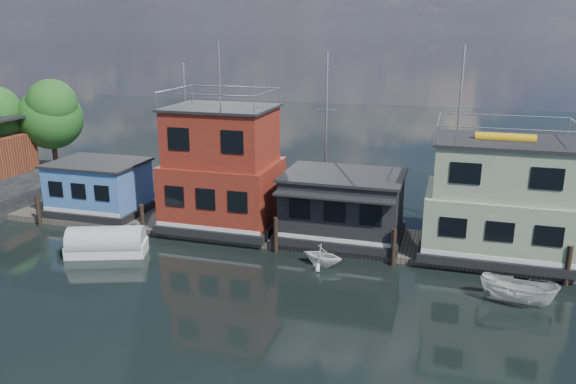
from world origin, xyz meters
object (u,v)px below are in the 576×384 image
(houseboat_blue, at_px, (99,187))
(tarp_runabout, at_px, (107,244))
(houseboat_green, at_px, (498,200))
(motorboat, at_px, (518,291))
(dinghy_white, at_px, (322,255))
(houseboat_dark, at_px, (343,206))
(houseboat_red, at_px, (223,170))

(houseboat_blue, height_order, tarp_runabout, houseboat_blue)
(houseboat_blue, distance_m, houseboat_green, 26.53)
(motorboat, relative_size, dinghy_white, 1.53)
(houseboat_green, distance_m, motorboat, 6.53)
(houseboat_blue, height_order, motorboat, houseboat_blue)
(houseboat_blue, height_order, houseboat_green, houseboat_green)
(houseboat_blue, distance_m, dinghy_white, 17.66)
(houseboat_green, bearing_deg, dinghy_white, -157.12)
(houseboat_dark, relative_size, motorboat, 2.03)
(houseboat_dark, relative_size, houseboat_green, 0.88)
(dinghy_white, bearing_deg, houseboat_blue, 89.18)
(houseboat_blue, bearing_deg, motorboat, -12.01)
(houseboat_dark, relative_size, tarp_runabout, 1.51)
(houseboat_blue, bearing_deg, dinghy_white, -12.97)
(motorboat, relative_size, tarp_runabout, 0.74)
(houseboat_dark, distance_m, dinghy_white, 4.33)
(houseboat_green, bearing_deg, houseboat_dark, -179.88)
(dinghy_white, bearing_deg, tarp_runabout, 111.32)
(houseboat_dark, bearing_deg, dinghy_white, -95.19)
(houseboat_dark, bearing_deg, houseboat_blue, 179.94)
(houseboat_dark, relative_size, dinghy_white, 3.09)
(tarp_runabout, distance_m, dinghy_white, 12.86)
(houseboat_blue, distance_m, houseboat_red, 9.69)
(houseboat_blue, bearing_deg, houseboat_red, 0.00)
(houseboat_red, relative_size, houseboat_dark, 1.60)
(houseboat_dark, bearing_deg, houseboat_red, 179.86)
(houseboat_red, relative_size, houseboat_green, 1.41)
(tarp_runabout, height_order, dinghy_white, tarp_runabout)
(houseboat_blue, relative_size, motorboat, 1.75)
(houseboat_dark, height_order, motorboat, houseboat_dark)
(houseboat_dark, height_order, tarp_runabout, houseboat_dark)
(houseboat_blue, xyz_separation_m, dinghy_white, (17.14, -3.95, -1.58))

